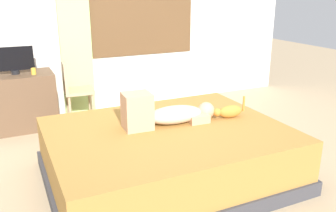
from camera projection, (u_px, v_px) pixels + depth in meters
name	position (u px, v px, depth m)	size (l,w,h in m)	color
ground_plane	(171.00, 175.00, 3.60)	(16.00, 16.00, 0.00)	tan
back_wall_with_window	(101.00, 13.00, 5.23)	(6.40, 0.14, 2.90)	silver
bed	(167.00, 154.00, 3.46)	(2.24, 1.75, 0.53)	#38383D
person_lying	(166.00, 113.00, 3.45)	(0.94, 0.31, 0.34)	#CCB299
cat	(229.00, 111.00, 3.64)	(0.36, 0.13, 0.21)	#C67A2D
desk	(19.00, 102.00, 4.71)	(0.90, 0.56, 0.74)	brown
tv_monitor	(14.00, 60.00, 4.54)	(0.48, 0.10, 0.35)	black
cup	(33.00, 71.00, 4.57)	(0.06, 0.06, 0.08)	gold
chair_by_desk	(73.00, 88.00, 4.84)	(0.41, 0.41, 0.86)	tan
curtain_left	(75.00, 35.00, 5.05)	(0.44, 0.06, 2.31)	#ADCC75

